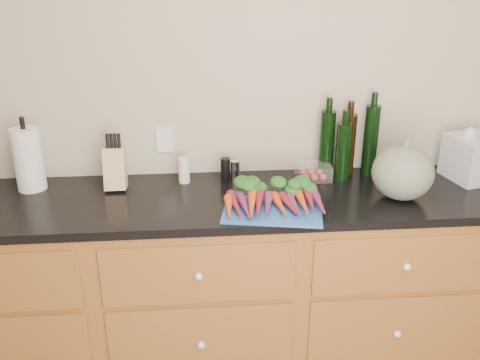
{
  "coord_description": "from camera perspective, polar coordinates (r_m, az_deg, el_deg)",
  "views": [
    {
      "loc": [
        -0.43,
        -0.94,
        1.97
      ],
      "look_at": [
        -0.26,
        1.2,
        1.06
      ],
      "focal_mm": 40.0,
      "sensor_mm": 36.0,
      "label": 1
    }
  ],
  "objects": [
    {
      "name": "wall_back",
      "position": [
        2.68,
        4.79,
        8.45
      ],
      "size": [
        4.1,
        0.05,
        2.6
      ],
      "primitive_type": "cube",
      "color": "#BEB49E",
      "rests_on": "ground"
    },
    {
      "name": "cabinets",
      "position": [
        2.73,
        5.32,
        -10.87
      ],
      "size": [
        3.6,
        0.64,
        0.9
      ],
      "color": "brown",
      "rests_on": "ground"
    },
    {
      "name": "countertop",
      "position": [
        2.51,
        5.69,
        -1.87
      ],
      "size": [
        3.64,
        0.62,
        0.04
      ],
      "primitive_type": "cube",
      "color": "black",
      "rests_on": "cabinets"
    },
    {
      "name": "cutting_board",
      "position": [
        2.34,
        3.52,
        -3.05
      ],
      "size": [
        0.47,
        0.39,
        0.01
      ],
      "primitive_type": "cube",
      "rotation": [
        0.0,
        0.0,
        -0.18
      ],
      "color": "#295BAD",
      "rests_on": "countertop"
    },
    {
      "name": "carrots",
      "position": [
        2.36,
        3.4,
        -1.94
      ],
      "size": [
        0.43,
        0.31,
        0.06
      ],
      "color": "#DA4719",
      "rests_on": "cutting_board"
    },
    {
      "name": "squash",
      "position": [
        2.51,
        16.98,
        0.77
      ],
      "size": [
        0.28,
        0.28,
        0.25
      ],
      "primitive_type": "ellipsoid",
      "color": "#546151",
      "rests_on": "countertop"
    },
    {
      "name": "paper_towel",
      "position": [
        2.67,
        -21.65,
        2.06
      ],
      "size": [
        0.13,
        0.13,
        0.3
      ],
      "primitive_type": "cylinder",
      "color": "white",
      "rests_on": "countertop"
    },
    {
      "name": "knife_block",
      "position": [
        2.58,
        -13.18,
        1.21
      ],
      "size": [
        0.1,
        0.1,
        0.2
      ],
      "primitive_type": "cube",
      "color": "tan",
      "rests_on": "countertop"
    },
    {
      "name": "grinder_salt",
      "position": [
        2.6,
        -5.99,
        1.04
      ],
      "size": [
        0.05,
        0.05,
        0.12
      ],
      "primitive_type": "cylinder",
      "color": "silver",
      "rests_on": "countertop"
    },
    {
      "name": "grinder_pepper",
      "position": [
        2.61,
        -1.57,
        1.1
      ],
      "size": [
        0.05,
        0.05,
        0.12
      ],
      "primitive_type": "cylinder",
      "color": "black",
      "rests_on": "countertop"
    },
    {
      "name": "canister_chrome",
      "position": [
        2.61,
        -0.52,
        1.0
      ],
      "size": [
        0.04,
        0.04,
        0.1
      ],
      "primitive_type": "cylinder",
      "color": "silver",
      "rests_on": "countertop"
    },
    {
      "name": "tomato_box",
      "position": [
        2.66,
        7.84,
        0.91
      ],
      "size": [
        0.17,
        0.13,
        0.08
      ],
      "primitive_type": "cube",
      "color": "white",
      "rests_on": "countertop"
    },
    {
      "name": "bottles",
      "position": [
        2.7,
        11.41,
        3.71
      ],
      "size": [
        0.29,
        0.15,
        0.35
      ],
      "color": "black",
      "rests_on": "countertop"
    },
    {
      "name": "grocery_bag",
      "position": [
        2.88,
        24.2,
        2.24
      ],
      "size": [
        0.34,
        0.29,
        0.21
      ],
      "primitive_type": null,
      "rotation": [
        0.0,
        0.0,
        0.22
      ],
      "color": "silver",
      "rests_on": "countertop"
    }
  ]
}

